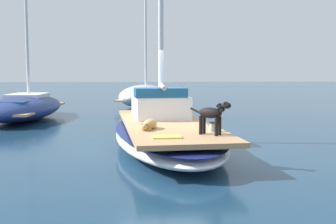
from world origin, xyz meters
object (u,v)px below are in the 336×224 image
moored_boat_port_side (24,107)px  moored_boat_far_astern (144,95)px  coiled_rope (148,127)px  deck_winch (212,127)px  sailboat_main (166,135)px  dog_tan (149,124)px  deck_towel (167,137)px  dog_black (212,114)px

moored_boat_port_side → moored_boat_far_astern: size_ratio=1.01×
coiled_rope → deck_winch: bearing=-26.7°
sailboat_main → coiled_rope: coiled_rope is taller
sailboat_main → dog_tan: (-0.43, -1.32, 0.43)m
deck_towel → moored_boat_far_astern: moored_boat_far_astern is taller
dog_tan → deck_towel: dog_tan is taller
dog_black → deck_towel: (-0.92, -0.29, -0.41)m
coiled_rope → moored_boat_port_side: moored_boat_port_side is taller
sailboat_main → moored_boat_far_astern: 12.49m
dog_black → deck_winch: size_ratio=3.73×
moored_boat_port_side → dog_tan: bearing=-57.5°
sailboat_main → dog_tan: bearing=-108.0°
dog_tan → deck_winch: (1.34, -0.41, -0.01)m
dog_black → moored_boat_port_side: size_ratio=0.11×
deck_winch → coiled_rope: 1.53m
coiled_rope → sailboat_main: bearing=66.6°
dog_tan → coiled_rope: (-0.02, 0.27, -0.08)m
deck_towel → moored_boat_far_astern: size_ratio=0.08×
sailboat_main → dog_black: bearing=-69.6°
sailboat_main → dog_black: dog_black is taller
deck_towel → coiled_rope: bearing=103.8°
dog_black → deck_towel: bearing=-162.5°
dog_tan → deck_winch: bearing=-17.2°
sailboat_main → moored_boat_port_side: size_ratio=1.04×
dog_black → coiled_rope: bearing=137.6°
sailboat_main → deck_towel: deck_towel is taller
dog_black → moored_boat_far_astern: (-1.48, 14.69, -0.47)m
dog_black → deck_towel: 1.05m
deck_winch → moored_boat_far_astern: bearing=96.3°
coiled_rope → moored_boat_far_astern: (-0.20, 13.52, -0.07)m
sailboat_main → deck_towel: size_ratio=13.33×
dog_black → moored_boat_far_astern: 14.77m
deck_winch → coiled_rope: (-1.36, 0.68, -0.08)m
deck_winch → moored_boat_port_side: size_ratio=0.03×
dog_tan → moored_boat_far_astern: moored_boat_far_astern is taller
dog_tan → deck_winch: size_ratio=4.43×
dog_black → moored_boat_port_side: bearing=125.6°
sailboat_main → moored_boat_port_side: moored_boat_port_side is taller
dog_black → deck_winch: bearing=80.2°
coiled_rope → dog_black: bearing=-42.4°
deck_winch → deck_towel: 1.27m
sailboat_main → deck_towel: (-0.10, -2.51, 0.34)m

